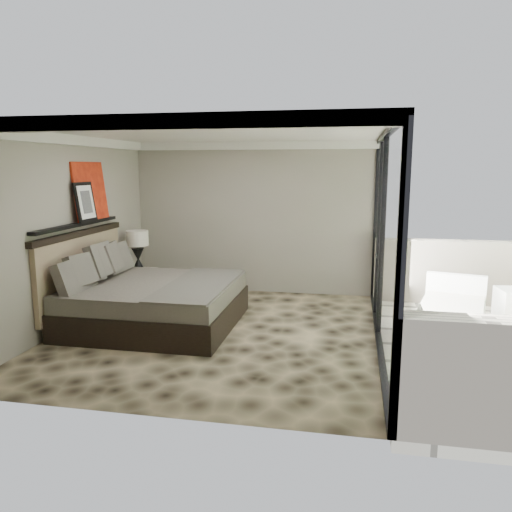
% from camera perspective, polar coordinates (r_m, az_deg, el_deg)
% --- Properties ---
extents(floor, '(5.00, 5.00, 0.00)m').
position_cam_1_polar(floor, '(7.28, -4.32, -8.69)').
color(floor, black).
rests_on(floor, ground).
extents(ceiling, '(4.50, 5.00, 0.02)m').
position_cam_1_polar(ceiling, '(6.91, -4.63, 13.79)').
color(ceiling, silver).
rests_on(ceiling, back_wall).
extents(back_wall, '(4.50, 0.02, 2.80)m').
position_cam_1_polar(back_wall, '(9.36, -0.38, 4.33)').
color(back_wall, gray).
rests_on(back_wall, floor).
extents(left_wall, '(0.02, 5.00, 2.80)m').
position_cam_1_polar(left_wall, '(7.86, -20.43, 2.58)').
color(left_wall, gray).
rests_on(left_wall, floor).
extents(glass_wall, '(0.08, 5.00, 2.80)m').
position_cam_1_polar(glass_wall, '(6.72, 14.37, 1.72)').
color(glass_wall, white).
rests_on(glass_wall, floor).
extents(terrace_slab, '(3.00, 5.00, 0.12)m').
position_cam_1_polar(terrace_slab, '(7.31, 25.85, -10.13)').
color(terrace_slab, beige).
rests_on(terrace_slab, ground).
extents(picture_ledge, '(0.12, 2.20, 0.05)m').
position_cam_1_polar(picture_ledge, '(7.90, -19.73, 3.39)').
color(picture_ledge, black).
rests_on(picture_ledge, left_wall).
extents(bed, '(2.41, 2.32, 1.33)m').
position_cam_1_polar(bed, '(7.68, -12.12, -4.87)').
color(bed, black).
rests_on(bed, floor).
extents(nightstand, '(0.61, 0.61, 0.55)m').
position_cam_1_polar(nightstand, '(9.28, -13.28, -3.03)').
color(nightstand, black).
rests_on(nightstand, floor).
extents(table_lamp, '(0.39, 0.39, 0.72)m').
position_cam_1_polar(table_lamp, '(9.13, -13.38, 1.23)').
color(table_lamp, black).
rests_on(table_lamp, nightstand).
extents(abstract_canvas, '(0.13, 0.90, 0.90)m').
position_cam_1_polar(abstract_canvas, '(8.25, -18.44, 7.04)').
color(abstract_canvas, red).
rests_on(abstract_canvas, picture_ledge).
extents(framed_print, '(0.11, 0.50, 0.60)m').
position_cam_1_polar(framed_print, '(8.01, -18.94, 5.86)').
color(framed_print, black).
rests_on(framed_print, picture_ledge).
extents(lounger, '(1.29, 1.94, 0.70)m').
position_cam_1_polar(lounger, '(7.77, 21.38, -6.49)').
color(lounger, white).
rests_on(lounger, terrace_slab).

